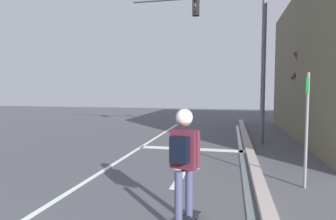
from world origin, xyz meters
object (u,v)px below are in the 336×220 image
Objects in this scene: traffic_signal_mast at (233,36)px; street_sign_post at (307,113)px; roadside_tree at (304,102)px; skater at (184,152)px.

street_sign_post is (1.42, -4.73, -2.43)m from traffic_signal_mast.
street_sign_post is 0.67× the size of roadside_tree.
roadside_tree is at bearing 26.76° from traffic_signal_mast.
traffic_signal_mast reaches higher than street_sign_post.
traffic_signal_mast is (0.68, 6.88, 2.83)m from skater.
traffic_signal_mast is 3.96m from roadside_tree.
street_sign_post is at bearing -102.53° from roadside_tree.
skater is 0.28× the size of traffic_signal_mast.
roadside_tree is at bearing 77.47° from street_sign_post.
traffic_signal_mast is at bearing 84.40° from skater.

